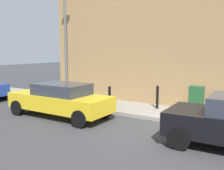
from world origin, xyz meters
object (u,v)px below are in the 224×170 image
at_px(car_yellow, 60,99).
at_px(utility_cabinet, 196,101).
at_px(bollard_near_cabinet, 157,96).
at_px(bollard_far_kerb, 110,97).
at_px(lamppost, 65,40).

bearing_deg(car_yellow, utility_cabinet, -149.20).
bearing_deg(car_yellow, bollard_near_cabinet, -136.12).
relative_size(bollard_near_cabinet, bollard_far_kerb, 1.00).
bearing_deg(bollard_far_kerb, lamppost, 71.53).
xyz_separation_m(car_yellow, lamppost, (2.87, 2.22, 2.57)).
height_order(car_yellow, lamppost, lamppost).
bearing_deg(utility_cabinet, lamppost, 89.76).
xyz_separation_m(utility_cabinet, lamppost, (0.03, 7.02, 2.62)).
height_order(bollard_near_cabinet, bollard_far_kerb, same).
distance_m(utility_cabinet, lamppost, 7.49).
bearing_deg(bollard_near_cabinet, bollard_far_kerb, 126.14).
bearing_deg(lamppost, car_yellow, -142.25).
relative_size(car_yellow, utility_cabinet, 3.90).
bearing_deg(bollard_near_cabinet, car_yellow, 133.73).
height_order(car_yellow, utility_cabinet, car_yellow).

